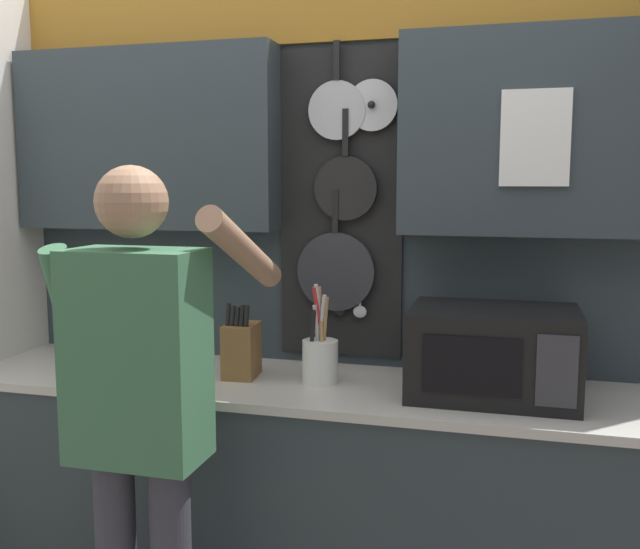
{
  "coord_description": "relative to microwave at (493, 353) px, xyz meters",
  "views": [
    {
      "loc": [
        0.7,
        -2.32,
        1.61
      ],
      "look_at": [
        0.02,
        0.18,
        1.27
      ],
      "focal_mm": 40.0,
      "sensor_mm": 36.0,
      "label": 1
    }
  ],
  "objects": [
    {
      "name": "microwave",
      "position": [
        0.0,
        0.0,
        0.0
      ],
      "size": [
        0.53,
        0.38,
        0.29
      ],
      "color": "black",
      "rests_on": "base_cabinet_counter"
    },
    {
      "name": "base_cabinet_counter",
      "position": [
        -0.65,
        -0.01,
        -0.6
      ],
      "size": [
        2.43,
        0.59,
        0.92
      ],
      "color": "#2D383D",
      "rests_on": "ground_plane"
    },
    {
      "name": "back_wall_unit",
      "position": [
        -0.66,
        0.25,
        0.41
      ],
      "size": [
        3.0,
        0.22,
        2.4
      ],
      "color": "#2D383D",
      "rests_on": "ground_plane"
    },
    {
      "name": "person",
      "position": [
        -0.97,
        -0.54,
        -0.07
      ],
      "size": [
        0.54,
        0.62,
        1.65
      ],
      "color": "#383842",
      "rests_on": "ground_plane"
    },
    {
      "name": "utensil_crock",
      "position": [
        -0.58,
        0.0,
        -0.05
      ],
      "size": [
        0.12,
        0.12,
        0.35
      ],
      "color": "white",
      "rests_on": "base_cabinet_counter"
    },
    {
      "name": "knife_block",
      "position": [
        -0.87,
        0.0,
        -0.04
      ],
      "size": [
        0.12,
        0.16,
        0.27
      ],
      "color": "brown",
      "rests_on": "base_cabinet_counter"
    }
  ]
}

